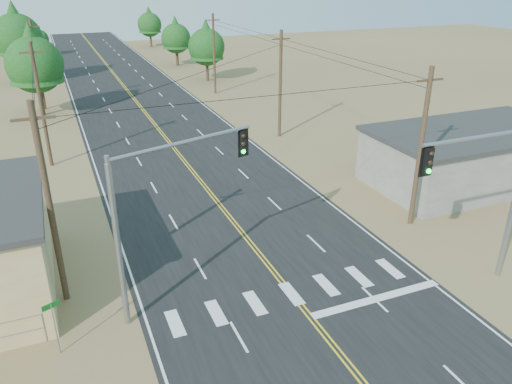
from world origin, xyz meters
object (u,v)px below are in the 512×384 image
signal_mast_right (492,184)px  street_sign (54,320)px  building_right (471,157)px  signal_mast_left (159,200)px

signal_mast_right → street_sign: signal_mast_right is taller
building_right → street_sign: (-30.00, -8.00, -0.27)m
building_right → signal_mast_right: (-9.83, -10.67, 3.60)m
signal_mast_left → signal_mast_right: 15.69m
signal_mast_right → street_sign: bearing=172.5°
signal_mast_left → street_sign: size_ratio=3.19×
signal_mast_left → street_sign: (-5.07, -1.57, -3.88)m
signal_mast_left → signal_mast_right: (15.11, -4.24, -0.01)m
signal_mast_left → signal_mast_right: signal_mast_right is taller
signal_mast_right → signal_mast_left: bearing=164.4°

